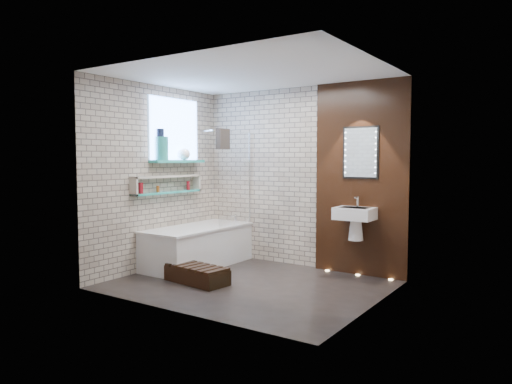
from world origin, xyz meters
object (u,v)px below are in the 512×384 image
Objects in this scene: washbasin at (355,218)px; walnut_step at (197,275)px; bathtub at (198,246)px; bath_screen at (235,178)px; led_mirror at (360,153)px.

washbasin is 0.68× the size of walnut_step.
bath_screen reaches higher than bathtub.
washbasin is at bearing 5.78° from bath_screen.
bathtub is 2.49× the size of led_mirror.
washbasin is 2.18m from walnut_step.
bath_screen is at bearing 51.10° from bathtub.
bathtub reaches higher than walnut_step.
bath_screen is 1.89m from led_mirror.
bath_screen is at bearing 102.78° from walnut_step.
walnut_step is at bearing -77.22° from bath_screen.
washbasin is 0.83× the size of led_mirror.
bath_screen reaches higher than walnut_step.
bathtub is 2.68m from led_mirror.
walnut_step is (-1.55, -1.37, -0.69)m from washbasin.
bathtub is at bearing -163.99° from washbasin.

